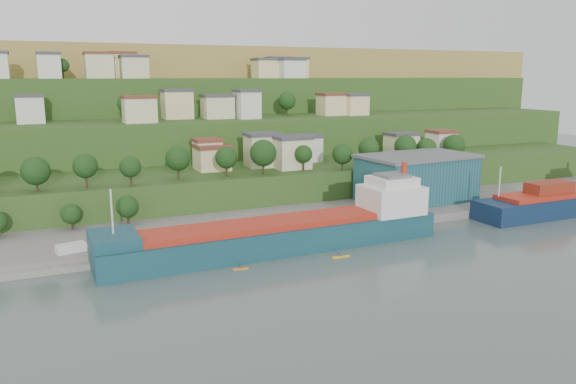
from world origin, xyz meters
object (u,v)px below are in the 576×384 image
warehouse (417,177)px  caravan (71,250)px  kayak_orange (241,268)px  cargo_ship_near (287,235)px

warehouse → caravan: (-90.38, -11.38, -5.96)m
warehouse → kayak_orange: size_ratio=10.70×
warehouse → caravan: 91.29m
cargo_ship_near → caravan: bearing=165.9°
kayak_orange → warehouse: bearing=34.7°
cargo_ship_near → caravan: size_ratio=13.48×
kayak_orange → cargo_ship_near: bearing=41.5°
caravan → kayak_orange: (29.03, -17.43, -2.26)m
warehouse → kayak_orange: (-61.36, -28.81, -8.21)m
cargo_ship_near → caravan: (-42.15, 9.26, -0.54)m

